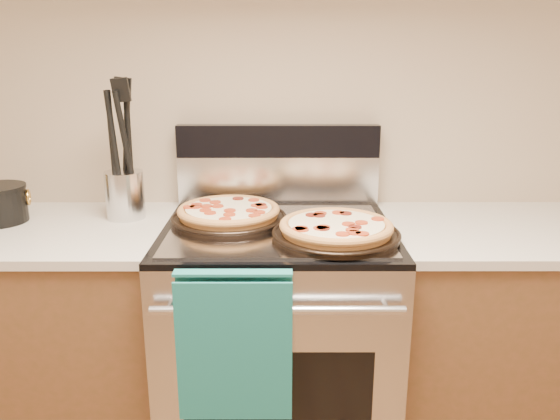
{
  "coord_description": "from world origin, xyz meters",
  "views": [
    {
      "loc": [
        0.0,
        -0.08,
        1.47
      ],
      "look_at": [
        0.01,
        1.55,
        1.01
      ],
      "focal_mm": 35.0,
      "sensor_mm": 36.0,
      "label": 1
    }
  ],
  "objects_px": {
    "range_body": "(278,352)",
    "utensil_crock": "(125,195)",
    "pepperoni_pizza_back": "(229,214)",
    "pepperoni_pizza_front": "(336,230)"
  },
  "relations": [
    {
      "from": "utensil_crock",
      "to": "range_body",
      "type": "bearing_deg",
      "value": -14.52
    },
    {
      "from": "pepperoni_pizza_front",
      "to": "range_body",
      "type": "bearing_deg",
      "value": 144.16
    },
    {
      "from": "pepperoni_pizza_back",
      "to": "utensil_crock",
      "type": "height_order",
      "value": "utensil_crock"
    },
    {
      "from": "pepperoni_pizza_back",
      "to": "utensil_crock",
      "type": "distance_m",
      "value": 0.39
    },
    {
      "from": "pepperoni_pizza_front",
      "to": "utensil_crock",
      "type": "xyz_separation_m",
      "value": [
        -0.72,
        0.27,
        0.04
      ]
    },
    {
      "from": "pepperoni_pizza_back",
      "to": "utensil_crock",
      "type": "relative_size",
      "value": 2.3
    },
    {
      "from": "range_body",
      "to": "pepperoni_pizza_front",
      "type": "height_order",
      "value": "pepperoni_pizza_front"
    },
    {
      "from": "pepperoni_pizza_back",
      "to": "pepperoni_pizza_front",
      "type": "relative_size",
      "value": 0.99
    },
    {
      "from": "range_body",
      "to": "utensil_crock",
      "type": "distance_m",
      "value": 0.78
    },
    {
      "from": "range_body",
      "to": "pepperoni_pizza_back",
      "type": "distance_m",
      "value": 0.53
    }
  ]
}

